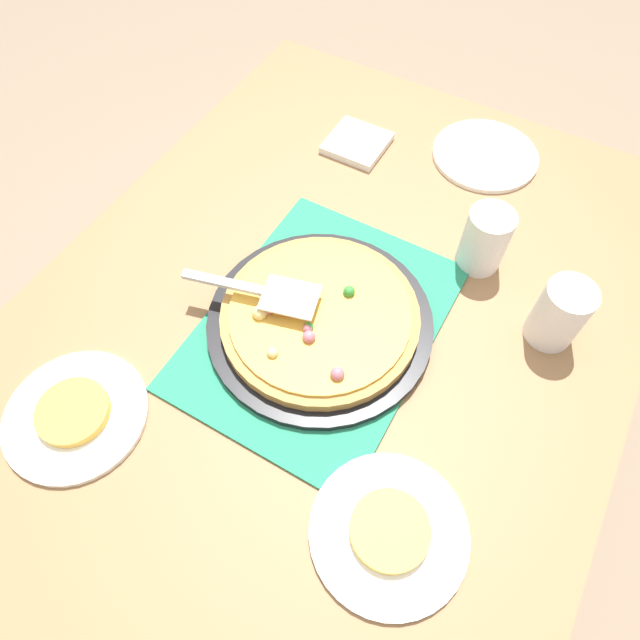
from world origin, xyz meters
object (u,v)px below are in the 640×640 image
served_slice_right (73,412)px  pizza_server (262,291)px  plate_far_right (76,415)px  cup_far (485,240)px  pizza (319,316)px  napkin_stack (357,143)px  plate_near_left (389,532)px  served_slice_left (390,530)px  plate_side (485,155)px  pizza_pan (320,322)px  cup_near (559,314)px

served_slice_right → pizza_server: pizza_server is taller
plate_far_right → cup_far: bearing=144.3°
pizza → napkin_stack: 0.46m
plate_near_left → served_slice_left: size_ratio=2.00×
plate_side → served_slice_left: size_ratio=2.00×
served_slice_left → plate_far_right: bearing=-80.4°
plate_near_left → served_slice_right: bearing=-80.4°
pizza_pan → plate_near_left: bearing=45.4°
pizza → pizza_server: bearing=-75.9°
pizza_server → plate_far_right: bearing=-26.4°
plate_far_right → cup_near: bearing=130.8°
pizza → served_slice_left: (0.24, 0.25, -0.02)m
pizza → plate_side: bearing=170.0°
pizza → pizza_server: pizza_server is taller
cup_near → cup_far: size_ratio=1.00×
plate_far_right → served_slice_left: (-0.08, 0.49, 0.01)m
plate_near_left → napkin_stack: (-0.68, -0.40, 0.00)m
plate_near_left → served_slice_left: (0.00, 0.00, 0.01)m
pizza → served_slice_left: bearing=45.6°
pizza_pan → plate_side: 0.55m
plate_far_right → napkin_stack: bearing=173.4°
served_slice_right → cup_near: bearing=130.8°
napkin_stack → served_slice_left: bearing=30.8°
napkin_stack → cup_near: bearing=62.6°
served_slice_right → napkin_stack: (-0.76, 0.09, -0.01)m
pizza → plate_side: 0.55m
pizza_pan → pizza: bearing=-32.0°
plate_near_left → plate_side: 0.80m
pizza → served_slice_right: size_ratio=3.00×
plate_near_left → plate_far_right: 0.50m
pizza_pan → served_slice_left: 0.35m
plate_side → cup_near: (0.36, 0.25, 0.06)m
plate_far_right → pizza_pan: bearing=143.2°
napkin_stack → pizza_server: bearing=7.7°
plate_far_right → plate_near_left: bearing=99.6°
napkin_stack → plate_far_right: bearing=-6.6°
pizza → plate_near_left: bearing=45.6°
pizza_pan → cup_near: cup_near is taller
pizza → napkin_stack: pizza is taller
plate_far_right → cup_near: cup_near is taller
served_slice_left → cup_near: (-0.42, 0.09, 0.04)m
plate_near_left → pizza_server: pizza_server is taller
pizza_server → served_slice_left: bearing=57.3°
cup_near → napkin_stack: (-0.26, -0.50, -0.05)m
plate_side → served_slice_right: size_ratio=2.00×
served_slice_right → pizza_server: 0.34m
pizza_pan → napkin_stack: pizza_pan is taller
plate_side → served_slice_right: served_slice_right is taller
pizza_pan → pizza_server: (0.02, -0.09, 0.06)m
pizza_server → cup_near: bearing=115.0°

